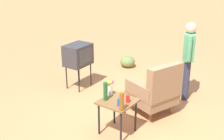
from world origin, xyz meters
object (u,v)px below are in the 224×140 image
at_px(soda_can_blue, 119,102).
at_px(bottle_tall_amber, 122,101).
at_px(side_table, 118,106).
at_px(flower_vase, 110,87).
at_px(armchair, 156,90).
at_px(bottle_wine_green, 105,91).
at_px(person_standing, 188,56).
at_px(soda_can_red, 128,99).
at_px(tv_on_stand, 78,55).

height_order(soda_can_blue, bottle_tall_amber, bottle_tall_amber).
xyz_separation_m(side_table, bottle_tall_amber, (0.22, 0.23, 0.24)).
xyz_separation_m(side_table, flower_vase, (-0.11, -0.24, 0.24)).
relative_size(soda_can_blue, flower_vase, 0.46).
xyz_separation_m(armchair, soda_can_blue, (1.07, -0.10, 0.17)).
xyz_separation_m(bottle_wine_green, flower_vase, (-0.20, -0.06, -0.01)).
xyz_separation_m(armchair, person_standing, (-1.01, 0.18, 0.44)).
height_order(bottle_tall_amber, flower_vase, bottle_tall_amber).
bearing_deg(soda_can_red, bottle_wine_green, -66.16).
distance_m(side_table, tv_on_stand, 2.10).
height_order(armchair, flower_vase, armchair).
bearing_deg(flower_vase, person_standing, 160.96).
height_order(tv_on_stand, bottle_wine_green, tv_on_stand).
height_order(side_table, soda_can_red, soda_can_red).
xyz_separation_m(armchair, bottle_tall_amber, (1.17, 0.02, 0.26)).
bearing_deg(side_table, bottle_wine_green, -63.07).
relative_size(tv_on_stand, soda_can_blue, 8.44).
bearing_deg(tv_on_stand, bottle_wine_green, 55.18).
distance_m(tv_on_stand, bottle_tall_amber, 2.39).
xyz_separation_m(bottle_wine_green, soda_can_red, (-0.15, 0.34, -0.10)).
distance_m(tv_on_stand, flower_vase, 1.82).
relative_size(side_table, soda_can_red, 4.99).
xyz_separation_m(side_table, bottle_wine_green, (0.09, -0.18, 0.25)).
relative_size(side_table, bottle_wine_green, 1.90).
distance_m(side_table, soda_can_red, 0.23).
relative_size(soda_can_red, flower_vase, 0.46).
height_order(tv_on_stand, person_standing, person_standing).
relative_size(bottle_wine_green, flower_vase, 1.21).
xyz_separation_m(side_table, soda_can_blue, (0.12, 0.11, 0.15)).
bearing_deg(soda_can_red, soda_can_blue, -14.54).
distance_m(soda_can_blue, bottle_tall_amber, 0.18).
relative_size(tv_on_stand, soda_can_red, 8.44).
distance_m(tv_on_stand, soda_can_blue, 2.24).
xyz_separation_m(armchair, soda_can_red, (0.89, -0.05, 0.17)).
bearing_deg(side_table, tv_on_stand, -119.87).
bearing_deg(flower_vase, tv_on_stand, -120.57).
bearing_deg(person_standing, bottle_tall_amber, -4.39).
xyz_separation_m(bottle_tall_amber, flower_vase, (-0.34, -0.47, -0.00)).
bearing_deg(person_standing, side_table, -11.49).
height_order(soda_can_blue, flower_vase, flower_vase).
relative_size(soda_can_blue, soda_can_red, 1.00).
distance_m(bottle_tall_amber, soda_can_red, 0.30).
xyz_separation_m(tv_on_stand, person_standing, (-0.93, 2.20, 0.16)).
bearing_deg(soda_can_blue, flower_vase, -123.18).
xyz_separation_m(tv_on_stand, flower_vase, (0.92, 1.56, -0.03)).
xyz_separation_m(soda_can_blue, soda_can_red, (-0.18, 0.05, 0.00)).
xyz_separation_m(person_standing, bottle_wine_green, (2.06, -0.58, -0.17)).
height_order(side_table, bottle_wine_green, bottle_wine_green).
relative_size(side_table, flower_vase, 2.30).
xyz_separation_m(side_table, tv_on_stand, (-1.04, -1.80, 0.26)).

